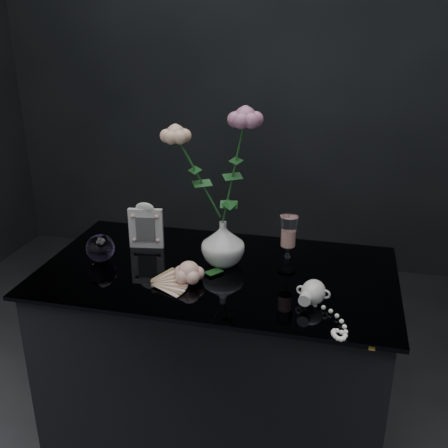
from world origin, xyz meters
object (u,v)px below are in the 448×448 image
(vase, at_px, (223,243))
(pearl_jar, at_px, (313,291))
(loose_rose, at_px, (189,272))
(picture_frame, at_px, (146,225))
(paperweight, at_px, (100,248))
(wine_glass, at_px, (288,244))

(vase, xyz_separation_m, pearl_jar, (0.29, -0.17, -0.04))
(vase, xyz_separation_m, loose_rose, (-0.07, -0.14, -0.04))
(picture_frame, height_order, loose_rose, picture_frame)
(picture_frame, xyz_separation_m, pearl_jar, (0.56, -0.23, -0.04))
(paperweight, distance_m, pearl_jar, 0.66)
(paperweight, bearing_deg, loose_rose, -12.97)
(loose_rose, relative_size, pearl_jar, 0.81)
(wine_glass, relative_size, pearl_jar, 0.74)
(loose_rose, height_order, pearl_jar, pearl_jar)
(vase, height_order, pearl_jar, vase)
(wine_glass, xyz_separation_m, paperweight, (-0.57, -0.07, -0.04))
(vase, bearing_deg, picture_frame, 166.89)
(picture_frame, height_order, pearl_jar, picture_frame)
(vase, distance_m, wine_glass, 0.20)
(wine_glass, bearing_deg, paperweight, -173.32)
(loose_rose, xyz_separation_m, pearl_jar, (0.35, -0.03, 0.00))
(picture_frame, relative_size, paperweight, 1.77)
(picture_frame, height_order, paperweight, picture_frame)
(wine_glass, bearing_deg, loose_rose, -152.48)
(vase, bearing_deg, loose_rose, -115.35)
(wine_glass, bearing_deg, picture_frame, 171.95)
(paperweight, xyz_separation_m, loose_rose, (0.30, -0.07, -0.01))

